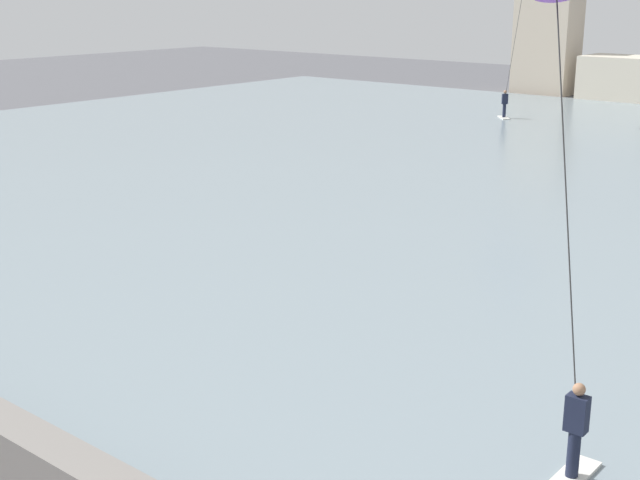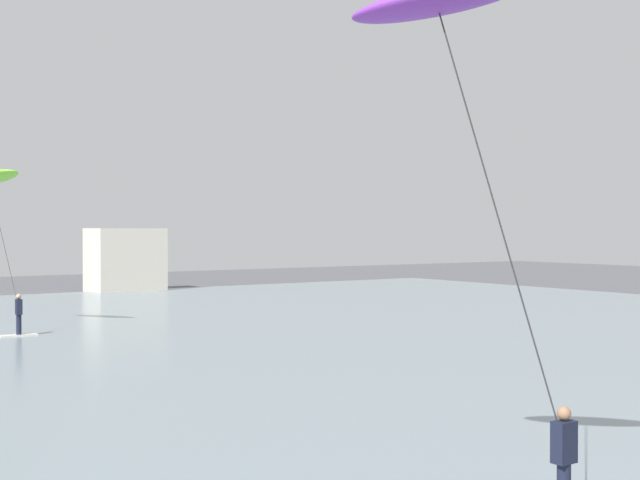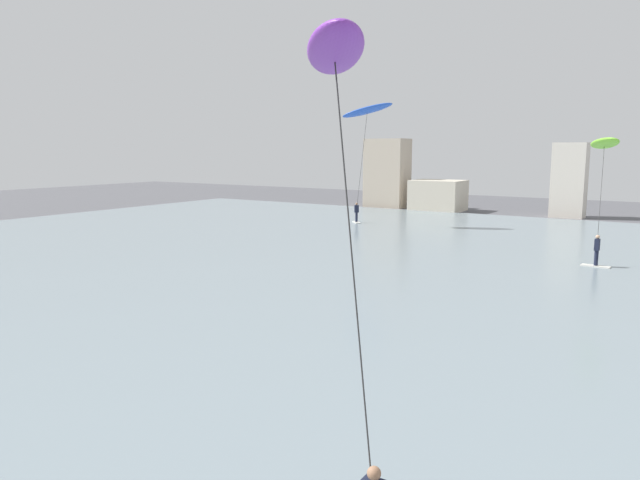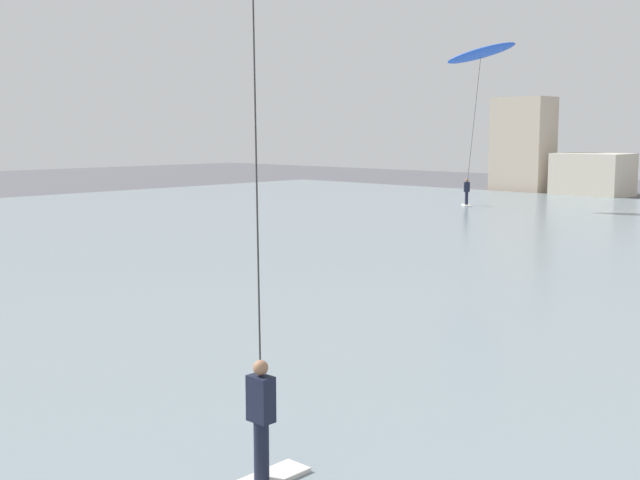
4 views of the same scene
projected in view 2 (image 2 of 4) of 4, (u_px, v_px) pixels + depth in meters
kitesurfer_purple at (455, 64)px, 12.18m from camera, size 2.70×3.17×7.82m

